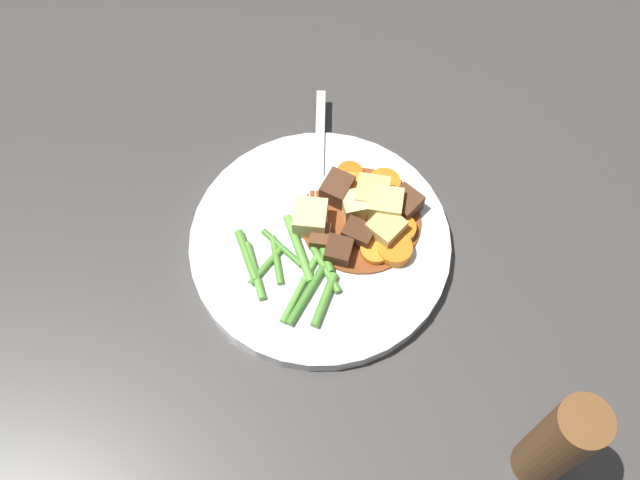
{
  "coord_description": "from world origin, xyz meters",
  "views": [
    {
      "loc": [
        -0.17,
        -0.31,
        0.71
      ],
      "look_at": [
        0.0,
        0.0,
        0.02
      ],
      "focal_mm": 42.66,
      "sensor_mm": 36.0,
      "label": 1
    }
  ],
  "objects_px": {
    "carrot_slice_4": "(384,183)",
    "meat_chunk_0": "(321,234)",
    "potato_chunk_3": "(357,205)",
    "carrot_slice_2": "(375,250)",
    "potato_chunk_2": "(386,229)",
    "meat_chunk_4": "(405,204)",
    "carrot_slice_0": "(352,187)",
    "pepper_mill": "(558,444)",
    "potato_chunk_1": "(312,217)",
    "carrot_slice_3": "(395,249)",
    "meat_chunk_2": "(337,189)",
    "carrot_slice_1": "(401,230)",
    "meat_chunk_3": "(339,251)",
    "dinner_plate": "(320,244)",
    "fork": "(319,160)",
    "potato_chunk_0": "(372,194)",
    "meat_chunk_1": "(359,234)",
    "potato_chunk_4": "(386,206)",
    "carrot_slice_5": "(350,174)"
  },
  "relations": [
    {
      "from": "meat_chunk_2",
      "to": "carrot_slice_4",
      "type": "bearing_deg",
      "value": -15.18
    },
    {
      "from": "potato_chunk_1",
      "to": "meat_chunk_0",
      "type": "distance_m",
      "value": 0.02
    },
    {
      "from": "carrot_slice_1",
      "to": "meat_chunk_3",
      "type": "relative_size",
      "value": 1.19
    },
    {
      "from": "meat_chunk_2",
      "to": "potato_chunk_2",
      "type": "bearing_deg",
      "value": -73.55
    },
    {
      "from": "potato_chunk_0",
      "to": "potato_chunk_4",
      "type": "bearing_deg",
      "value": -79.57
    },
    {
      "from": "dinner_plate",
      "to": "meat_chunk_4",
      "type": "height_order",
      "value": "meat_chunk_4"
    },
    {
      "from": "meat_chunk_1",
      "to": "potato_chunk_1",
      "type": "bearing_deg",
      "value": 130.23
    },
    {
      "from": "meat_chunk_2",
      "to": "pepper_mill",
      "type": "xyz_separation_m",
      "value": [
        0.02,
        -0.33,
        0.05
      ]
    },
    {
      "from": "meat_chunk_2",
      "to": "fork",
      "type": "relative_size",
      "value": 0.2
    },
    {
      "from": "carrot_slice_2",
      "to": "potato_chunk_2",
      "type": "bearing_deg",
      "value": 32.5
    },
    {
      "from": "potato_chunk_3",
      "to": "pepper_mill",
      "type": "relative_size",
      "value": 0.19
    },
    {
      "from": "pepper_mill",
      "to": "potato_chunk_2",
      "type": "bearing_deg",
      "value": 90.62
    },
    {
      "from": "carrot_slice_4",
      "to": "meat_chunk_4",
      "type": "bearing_deg",
      "value": -84.63
    },
    {
      "from": "carrot_slice_2",
      "to": "potato_chunk_0",
      "type": "height_order",
      "value": "potato_chunk_0"
    },
    {
      "from": "carrot_slice_2",
      "to": "potato_chunk_3",
      "type": "xyz_separation_m",
      "value": [
        0.01,
        0.05,
        0.01
      ]
    },
    {
      "from": "carrot_slice_3",
      "to": "carrot_slice_5",
      "type": "distance_m",
      "value": 0.1
    },
    {
      "from": "meat_chunk_4",
      "to": "potato_chunk_3",
      "type": "bearing_deg",
      "value": 153.62
    },
    {
      "from": "meat_chunk_2",
      "to": "pepper_mill",
      "type": "relative_size",
      "value": 0.21
    },
    {
      "from": "meat_chunk_1",
      "to": "potato_chunk_4",
      "type": "bearing_deg",
      "value": 17.37
    },
    {
      "from": "meat_chunk_2",
      "to": "meat_chunk_4",
      "type": "xyz_separation_m",
      "value": [
        0.05,
        -0.05,
        -0.0
      ]
    },
    {
      "from": "fork",
      "to": "meat_chunk_3",
      "type": "bearing_deg",
      "value": -109.34
    },
    {
      "from": "dinner_plate",
      "to": "carrot_slice_4",
      "type": "relative_size",
      "value": 7.8
    },
    {
      "from": "meat_chunk_4",
      "to": "fork",
      "type": "distance_m",
      "value": 0.11
    },
    {
      "from": "carrot_slice_2",
      "to": "fork",
      "type": "relative_size",
      "value": 0.19
    },
    {
      "from": "carrot_slice_4",
      "to": "meat_chunk_0",
      "type": "height_order",
      "value": "meat_chunk_0"
    },
    {
      "from": "carrot_slice_0",
      "to": "fork",
      "type": "distance_m",
      "value": 0.05
    },
    {
      "from": "meat_chunk_0",
      "to": "meat_chunk_4",
      "type": "relative_size",
      "value": 0.86
    },
    {
      "from": "meat_chunk_0",
      "to": "meat_chunk_4",
      "type": "height_order",
      "value": "meat_chunk_4"
    },
    {
      "from": "dinner_plate",
      "to": "meat_chunk_3",
      "type": "bearing_deg",
      "value": -72.17
    },
    {
      "from": "meat_chunk_0",
      "to": "pepper_mill",
      "type": "height_order",
      "value": "pepper_mill"
    },
    {
      "from": "potato_chunk_1",
      "to": "carrot_slice_3",
      "type": "bearing_deg",
      "value": -50.92
    },
    {
      "from": "potato_chunk_0",
      "to": "pepper_mill",
      "type": "bearing_deg",
      "value": -91.2
    },
    {
      "from": "potato_chunk_1",
      "to": "pepper_mill",
      "type": "bearing_deg",
      "value": -78.73
    },
    {
      "from": "carrot_slice_0",
      "to": "pepper_mill",
      "type": "height_order",
      "value": "pepper_mill"
    },
    {
      "from": "carrot_slice_0",
      "to": "pepper_mill",
      "type": "relative_size",
      "value": 0.19
    },
    {
      "from": "carrot_slice_1",
      "to": "meat_chunk_2",
      "type": "bearing_deg",
      "value": 116.35
    },
    {
      "from": "potato_chunk_4",
      "to": "fork",
      "type": "xyz_separation_m",
      "value": [
        -0.03,
        0.09,
        -0.01
      ]
    },
    {
      "from": "potato_chunk_0",
      "to": "meat_chunk_2",
      "type": "height_order",
      "value": "same"
    },
    {
      "from": "carrot_slice_1",
      "to": "carrot_slice_5",
      "type": "xyz_separation_m",
      "value": [
        -0.01,
        0.08,
        -0.0
      ]
    },
    {
      "from": "carrot_slice_4",
      "to": "potato_chunk_3",
      "type": "xyz_separation_m",
      "value": [
        -0.04,
        -0.01,
        0.01
      ]
    },
    {
      "from": "carrot_slice_1",
      "to": "carrot_slice_5",
      "type": "bearing_deg",
      "value": 97.8
    },
    {
      "from": "meat_chunk_0",
      "to": "meat_chunk_2",
      "type": "distance_m",
      "value": 0.05
    },
    {
      "from": "meat_chunk_1",
      "to": "carrot_slice_0",
      "type": "bearing_deg",
      "value": 66.51
    },
    {
      "from": "dinner_plate",
      "to": "meat_chunk_0",
      "type": "height_order",
      "value": "meat_chunk_0"
    },
    {
      "from": "carrot_slice_2",
      "to": "meat_chunk_4",
      "type": "height_order",
      "value": "meat_chunk_4"
    },
    {
      "from": "carrot_slice_3",
      "to": "potato_chunk_2",
      "type": "height_order",
      "value": "potato_chunk_2"
    },
    {
      "from": "potato_chunk_1",
      "to": "meat_chunk_2",
      "type": "xyz_separation_m",
      "value": [
        0.04,
        0.02,
        -0.0
      ]
    },
    {
      "from": "potato_chunk_4",
      "to": "meat_chunk_4",
      "type": "bearing_deg",
      "value": -13.04
    },
    {
      "from": "potato_chunk_1",
      "to": "meat_chunk_1",
      "type": "relative_size",
      "value": 1.15
    },
    {
      "from": "carrot_slice_3",
      "to": "carrot_slice_5",
      "type": "relative_size",
      "value": 1.29
    }
  ]
}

